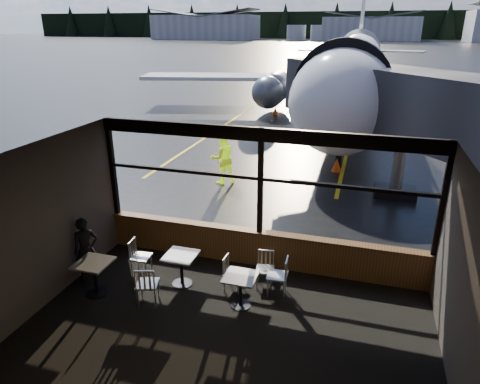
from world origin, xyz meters
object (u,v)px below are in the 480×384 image
at_px(cafe_table_mid, 182,270).
at_px(chair_near_n, 265,270).
at_px(cafe_table_left, 95,278).
at_px(cone_wing, 275,110).
at_px(cone_nose, 337,165).
at_px(chair_mid_w, 141,257).
at_px(chair_mid_s, 147,284).
at_px(chair_near_e, 277,276).
at_px(chair_near_w, 233,274).
at_px(passenger, 86,250).
at_px(ground_crew, 223,158).
at_px(jet_bridge, 408,137).
at_px(cafe_table_near, 240,291).
at_px(airliner, 358,27).

xyz_separation_m(cafe_table_mid, chair_near_n, (1.86, 0.48, 0.04)).
bearing_deg(cafe_table_left, cone_wing, 91.57).
height_order(chair_near_n, cone_nose, chair_near_n).
bearing_deg(chair_mid_w, chair_mid_s, 29.69).
height_order(chair_near_e, chair_near_w, chair_near_e).
distance_m(chair_near_n, passenger, 4.17).
distance_m(cafe_table_mid, cafe_table_left, 1.91).
relative_size(cafe_table_left, ground_crew, 0.42).
distance_m(chair_mid_s, passenger, 1.89).
height_order(jet_bridge, cafe_table_left, jet_bridge).
bearing_deg(chair_mid_w, chair_near_n, 91.11).
bearing_deg(ground_crew, cone_nose, 175.81).
distance_m(cafe_table_mid, cone_nose, 9.88).
bearing_deg(chair_near_n, cafe_table_left, 12.63).
height_order(cafe_table_mid, passenger, passenger).
relative_size(passenger, ground_crew, 0.80).
bearing_deg(ground_crew, cafe_table_left, 50.29).
relative_size(chair_near_e, chair_mid_s, 0.97).
bearing_deg(passenger, cafe_table_mid, -36.24).
bearing_deg(cafe_table_left, cafe_table_near, 8.59).
bearing_deg(cafe_table_mid, cone_nose, 73.90).
distance_m(airliner, ground_crew, 16.62).
relative_size(cafe_table_mid, chair_mid_s, 0.82).
distance_m(chair_near_w, cone_wing, 20.94).
xyz_separation_m(cafe_table_near, chair_near_n, (0.32, 0.88, 0.06)).
bearing_deg(cafe_table_mid, chair_near_n, 14.51).
distance_m(cafe_table_mid, chair_near_e, 2.20).
distance_m(chair_near_e, passenger, 4.45).
xyz_separation_m(airliner, cone_nose, (0.16, -12.86, -5.29)).
relative_size(cafe_table_left, chair_near_e, 0.88).
bearing_deg(cafe_table_near, cafe_table_mid, 165.35).
bearing_deg(cafe_table_near, passenger, 180.00).
height_order(cafe_table_near, chair_near_e, chair_near_e).
bearing_deg(cone_nose, chair_near_n, -95.59).
height_order(jet_bridge, chair_mid_s, jet_bridge).
bearing_deg(chair_near_e, ground_crew, 24.55).
distance_m(cafe_table_left, chair_near_n, 3.80).
xyz_separation_m(jet_bridge, cafe_table_near, (-3.56, -7.28, -1.88)).
bearing_deg(airliner, chair_near_w, -94.38).
bearing_deg(cafe_table_near, airliner, 87.37).
bearing_deg(cafe_table_mid, cone_wing, 96.27).
height_order(cafe_table_mid, chair_near_w, chair_near_w).
bearing_deg(cafe_table_mid, chair_mid_w, 172.96).
relative_size(chair_near_w, ground_crew, 0.43).
bearing_deg(cafe_table_mid, cafe_table_near, -14.65).
bearing_deg(chair_mid_w, chair_near_w, 84.38).
xyz_separation_m(cafe_table_near, cafe_table_left, (-3.22, -0.49, 0.03)).
relative_size(cafe_table_mid, ground_crew, 0.40).
bearing_deg(chair_near_e, cafe_table_mid, 93.38).
bearing_deg(passenger, chair_near_e, -38.00).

